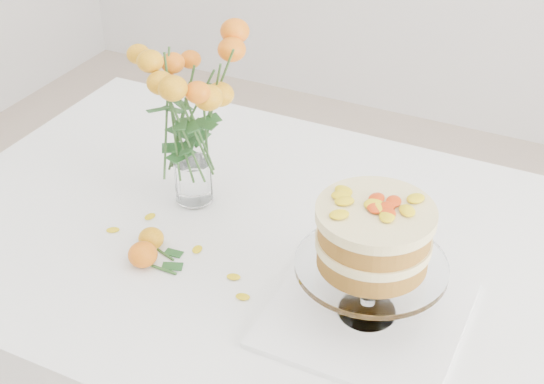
# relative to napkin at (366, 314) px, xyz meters

# --- Properties ---
(table) EXTENTS (1.43, 0.93, 0.76)m
(table) POSITION_rel_napkin_xyz_m (-0.23, 0.13, -0.09)
(table) COLOR tan
(table) RESTS_ON ground
(napkin) EXTENTS (0.32, 0.32, 0.01)m
(napkin) POSITION_rel_napkin_xyz_m (0.00, 0.00, 0.00)
(napkin) COLOR white
(napkin) RESTS_ON table
(cake_stand) EXTENTS (0.25, 0.25, 0.22)m
(cake_stand) POSITION_rel_napkin_xyz_m (-0.00, -0.00, 0.15)
(cake_stand) COLOR white
(cake_stand) RESTS_ON napkin
(rose_vase) EXTENTS (0.32, 0.32, 0.39)m
(rose_vase) POSITION_rel_napkin_xyz_m (-0.44, 0.17, 0.22)
(rose_vase) COLOR white
(rose_vase) RESTS_ON table
(loose_rose_near) EXTENTS (0.09, 0.05, 0.04)m
(loose_rose_near) POSITION_rel_napkin_xyz_m (-0.43, 0.00, 0.02)
(loose_rose_near) COLOR #FAA515
(loose_rose_near) RESTS_ON table
(loose_rose_far) EXTENTS (0.10, 0.05, 0.05)m
(loose_rose_far) POSITION_rel_napkin_xyz_m (-0.42, -0.05, 0.02)
(loose_rose_far) COLOR orange
(loose_rose_far) RESTS_ON table
(stray_petal_a) EXTENTS (0.03, 0.02, 0.00)m
(stray_petal_a) POSITION_rel_napkin_xyz_m (-0.35, 0.03, -0.00)
(stray_petal_a) COLOR yellow
(stray_petal_a) RESTS_ON table
(stray_petal_b) EXTENTS (0.03, 0.02, 0.00)m
(stray_petal_b) POSITION_rel_napkin_xyz_m (-0.25, -0.01, -0.00)
(stray_petal_b) COLOR yellow
(stray_petal_b) RESTS_ON table
(stray_petal_c) EXTENTS (0.03, 0.02, 0.00)m
(stray_petal_c) POSITION_rel_napkin_xyz_m (-0.21, -0.05, -0.00)
(stray_petal_c) COLOR yellow
(stray_petal_c) RESTS_ON table
(stray_petal_d) EXTENTS (0.03, 0.02, 0.00)m
(stray_petal_d) POSITION_rel_napkin_xyz_m (-0.49, 0.08, -0.00)
(stray_petal_d) COLOR yellow
(stray_petal_d) RESTS_ON table
(stray_petal_e) EXTENTS (0.03, 0.02, 0.00)m
(stray_petal_e) POSITION_rel_napkin_xyz_m (-0.53, 0.01, -0.00)
(stray_petal_e) COLOR yellow
(stray_petal_e) RESTS_ON table
(stray_petal_f) EXTENTS (0.03, 0.02, 0.00)m
(stray_petal_f) POSITION_rel_napkin_xyz_m (0.07, 0.05, -0.00)
(stray_petal_f) COLOR yellow
(stray_petal_f) RESTS_ON table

